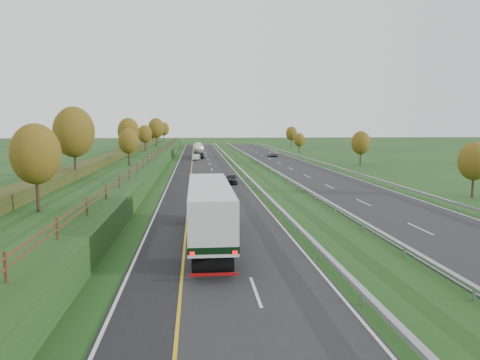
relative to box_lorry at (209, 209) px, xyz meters
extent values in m
plane|color=#1B4117|center=(8.65, 46.97, -2.33)|extent=(400.00, 400.00, 0.00)
cube|color=black|center=(0.65, 51.97, -2.31)|extent=(10.50, 200.00, 0.04)
cube|color=black|center=(17.15, 51.97, -2.31)|extent=(10.50, 200.00, 0.04)
cube|color=black|center=(-3.10, 51.97, -2.31)|extent=(3.00, 200.00, 0.04)
cube|color=silver|center=(-4.40, 51.97, -2.28)|extent=(0.15, 200.00, 0.01)
cube|color=gold|center=(-1.60, 51.97, -2.28)|extent=(0.15, 200.00, 0.01)
cube|color=silver|center=(5.70, 51.97, -2.28)|extent=(0.15, 200.00, 0.01)
cube|color=silver|center=(12.10, 51.97, -2.28)|extent=(0.15, 200.00, 0.01)
cube|color=silver|center=(22.20, 51.97, -2.28)|extent=(0.15, 200.00, 0.01)
cube|color=silver|center=(1.90, -9.03, -2.28)|extent=(0.15, 4.00, 0.01)
cube|color=silver|center=(1.90, 2.97, -2.28)|extent=(0.15, 4.00, 0.01)
cube|color=silver|center=(15.90, 2.97, -2.28)|extent=(0.15, 4.00, 0.01)
cube|color=silver|center=(1.90, 14.97, -2.28)|extent=(0.15, 4.00, 0.01)
cube|color=silver|center=(15.90, 14.97, -2.28)|extent=(0.15, 4.00, 0.01)
cube|color=silver|center=(1.90, 26.97, -2.28)|extent=(0.15, 4.00, 0.01)
cube|color=silver|center=(15.90, 26.97, -2.28)|extent=(0.15, 4.00, 0.01)
cube|color=silver|center=(1.90, 38.97, -2.28)|extent=(0.15, 4.00, 0.01)
cube|color=silver|center=(15.90, 38.97, -2.28)|extent=(0.15, 4.00, 0.01)
cube|color=silver|center=(1.90, 50.97, -2.28)|extent=(0.15, 4.00, 0.01)
cube|color=silver|center=(15.90, 50.97, -2.28)|extent=(0.15, 4.00, 0.01)
cube|color=silver|center=(1.90, 62.97, -2.28)|extent=(0.15, 4.00, 0.01)
cube|color=silver|center=(15.90, 62.97, -2.28)|extent=(0.15, 4.00, 0.01)
cube|color=silver|center=(1.90, 74.97, -2.28)|extent=(0.15, 4.00, 0.01)
cube|color=silver|center=(15.90, 74.97, -2.28)|extent=(0.15, 4.00, 0.01)
cube|color=silver|center=(1.90, 86.97, -2.28)|extent=(0.15, 4.00, 0.01)
cube|color=silver|center=(15.90, 86.97, -2.28)|extent=(0.15, 4.00, 0.01)
cube|color=silver|center=(1.90, 98.97, -2.28)|extent=(0.15, 4.00, 0.01)
cube|color=silver|center=(15.90, 98.97, -2.28)|extent=(0.15, 4.00, 0.01)
cube|color=silver|center=(1.90, 110.97, -2.28)|extent=(0.15, 4.00, 0.01)
cube|color=silver|center=(15.90, 110.97, -2.28)|extent=(0.15, 4.00, 0.01)
cube|color=silver|center=(1.90, 122.97, -2.28)|extent=(0.15, 4.00, 0.01)
cube|color=silver|center=(15.90, 122.97, -2.28)|extent=(0.15, 4.00, 0.01)
cube|color=silver|center=(1.90, 134.97, -2.28)|extent=(0.15, 4.00, 0.01)
cube|color=silver|center=(15.90, 134.97, -2.28)|extent=(0.15, 4.00, 0.01)
cube|color=silver|center=(1.90, 146.97, -2.28)|extent=(0.15, 4.00, 0.01)
cube|color=silver|center=(15.90, 146.97, -2.28)|extent=(0.15, 4.00, 0.01)
cube|color=#1B4117|center=(-12.35, 51.97, -1.33)|extent=(12.00, 200.00, 2.00)
cube|color=#293515|center=(-14.35, 51.97, 0.22)|extent=(2.20, 180.00, 1.10)
cube|color=#422B19|center=(-7.85, 51.97, 0.22)|extent=(0.08, 184.00, 0.10)
cube|color=#422B19|center=(-7.85, 51.97, 0.62)|extent=(0.08, 184.00, 0.10)
cube|color=#422B19|center=(-7.85, -12.53, 0.27)|extent=(0.12, 0.12, 1.20)
cube|color=#422B19|center=(-7.85, -6.03, 0.27)|extent=(0.12, 0.12, 1.20)
cube|color=#422B19|center=(-7.85, 0.47, 0.27)|extent=(0.12, 0.12, 1.20)
cube|color=#422B19|center=(-7.85, 6.97, 0.27)|extent=(0.12, 0.12, 1.20)
cube|color=#422B19|center=(-7.85, 13.47, 0.27)|extent=(0.12, 0.12, 1.20)
cube|color=#422B19|center=(-7.85, 19.97, 0.27)|extent=(0.12, 0.12, 1.20)
cube|color=#422B19|center=(-7.85, 26.47, 0.27)|extent=(0.12, 0.12, 1.20)
cube|color=#422B19|center=(-7.85, 32.97, 0.27)|extent=(0.12, 0.12, 1.20)
cube|color=#422B19|center=(-7.85, 39.47, 0.27)|extent=(0.12, 0.12, 1.20)
cube|color=#422B19|center=(-7.85, 45.97, 0.27)|extent=(0.12, 0.12, 1.20)
cube|color=#422B19|center=(-7.85, 52.47, 0.27)|extent=(0.12, 0.12, 1.20)
cube|color=#422B19|center=(-7.85, 58.97, 0.27)|extent=(0.12, 0.12, 1.20)
cube|color=#422B19|center=(-7.85, 65.47, 0.27)|extent=(0.12, 0.12, 1.20)
cube|color=#422B19|center=(-7.85, 71.97, 0.27)|extent=(0.12, 0.12, 1.20)
cube|color=#422B19|center=(-7.85, 78.47, 0.27)|extent=(0.12, 0.12, 1.20)
cube|color=#422B19|center=(-7.85, 84.97, 0.27)|extent=(0.12, 0.12, 1.20)
cube|color=#422B19|center=(-7.85, 91.47, 0.27)|extent=(0.12, 0.12, 1.20)
cube|color=#422B19|center=(-7.85, 97.97, 0.27)|extent=(0.12, 0.12, 1.20)
cube|color=#422B19|center=(-7.85, 104.47, 0.27)|extent=(0.12, 0.12, 1.20)
cube|color=#422B19|center=(-7.85, 110.97, 0.27)|extent=(0.12, 0.12, 1.20)
cube|color=#422B19|center=(-7.85, 117.47, 0.27)|extent=(0.12, 0.12, 1.20)
cube|color=#422B19|center=(-7.85, 123.97, 0.27)|extent=(0.12, 0.12, 1.20)
cube|color=#422B19|center=(-7.85, 130.47, 0.27)|extent=(0.12, 0.12, 1.20)
cube|color=#422B19|center=(-7.85, 136.97, 0.27)|extent=(0.12, 0.12, 1.20)
cube|color=#422B19|center=(-7.85, 143.47, 0.27)|extent=(0.12, 0.12, 1.20)
cube|color=#95989D|center=(6.35, 51.97, -1.71)|extent=(0.32, 200.00, 0.18)
cube|color=#95989D|center=(6.35, -11.03, -2.05)|extent=(0.10, 0.14, 0.56)
cube|color=#95989D|center=(6.35, -4.03, -2.05)|extent=(0.10, 0.14, 0.56)
cube|color=#95989D|center=(6.35, 2.97, -2.05)|extent=(0.10, 0.14, 0.56)
cube|color=#95989D|center=(6.35, 9.97, -2.05)|extent=(0.10, 0.14, 0.56)
cube|color=#95989D|center=(6.35, 16.97, -2.05)|extent=(0.10, 0.14, 0.56)
cube|color=#95989D|center=(6.35, 23.97, -2.05)|extent=(0.10, 0.14, 0.56)
cube|color=#95989D|center=(6.35, 30.97, -2.05)|extent=(0.10, 0.14, 0.56)
cube|color=#95989D|center=(6.35, 37.97, -2.05)|extent=(0.10, 0.14, 0.56)
cube|color=#95989D|center=(6.35, 44.97, -2.05)|extent=(0.10, 0.14, 0.56)
cube|color=#95989D|center=(6.35, 51.97, -2.05)|extent=(0.10, 0.14, 0.56)
cube|color=#95989D|center=(6.35, 58.97, -2.05)|extent=(0.10, 0.14, 0.56)
cube|color=#95989D|center=(6.35, 65.97, -2.05)|extent=(0.10, 0.14, 0.56)
cube|color=#95989D|center=(6.35, 72.97, -2.05)|extent=(0.10, 0.14, 0.56)
cube|color=#95989D|center=(6.35, 79.97, -2.05)|extent=(0.10, 0.14, 0.56)
cube|color=#95989D|center=(6.35, 86.97, -2.05)|extent=(0.10, 0.14, 0.56)
cube|color=#95989D|center=(6.35, 93.97, -2.05)|extent=(0.10, 0.14, 0.56)
cube|color=#95989D|center=(6.35, 100.97, -2.05)|extent=(0.10, 0.14, 0.56)
cube|color=#95989D|center=(6.35, 107.97, -2.05)|extent=(0.10, 0.14, 0.56)
cube|color=#95989D|center=(6.35, 114.97, -2.05)|extent=(0.10, 0.14, 0.56)
cube|color=#95989D|center=(6.35, 121.97, -2.05)|extent=(0.10, 0.14, 0.56)
cube|color=#95989D|center=(6.35, 128.97, -2.05)|extent=(0.10, 0.14, 0.56)
cube|color=#95989D|center=(6.35, 135.97, -2.05)|extent=(0.10, 0.14, 0.56)
cube|color=#95989D|center=(6.35, 142.97, -2.05)|extent=(0.10, 0.14, 0.56)
cube|color=#95989D|center=(6.35, 149.97, -2.05)|extent=(0.10, 0.14, 0.56)
cube|color=#95989D|center=(11.45, 51.97, -1.71)|extent=(0.32, 200.00, 0.18)
cube|color=#95989D|center=(11.45, -11.03, -2.05)|extent=(0.10, 0.14, 0.56)
cube|color=#95989D|center=(11.45, -4.03, -2.05)|extent=(0.10, 0.14, 0.56)
cube|color=#95989D|center=(11.45, 2.97, -2.05)|extent=(0.10, 0.14, 0.56)
cube|color=#95989D|center=(11.45, 9.97, -2.05)|extent=(0.10, 0.14, 0.56)
cube|color=#95989D|center=(11.45, 16.97, -2.05)|extent=(0.10, 0.14, 0.56)
cube|color=#95989D|center=(11.45, 23.97, -2.05)|extent=(0.10, 0.14, 0.56)
cube|color=#95989D|center=(11.45, 30.97, -2.05)|extent=(0.10, 0.14, 0.56)
cube|color=#95989D|center=(11.45, 37.97, -2.05)|extent=(0.10, 0.14, 0.56)
cube|color=#95989D|center=(11.45, 44.97, -2.05)|extent=(0.10, 0.14, 0.56)
cube|color=#95989D|center=(11.45, 51.97, -2.05)|extent=(0.10, 0.14, 0.56)
cube|color=#95989D|center=(11.45, 58.97, -2.05)|extent=(0.10, 0.14, 0.56)
cube|color=#95989D|center=(11.45, 65.97, -2.05)|extent=(0.10, 0.14, 0.56)
cube|color=#95989D|center=(11.45, 72.97, -2.05)|extent=(0.10, 0.14, 0.56)
cube|color=#95989D|center=(11.45, 79.97, -2.05)|extent=(0.10, 0.14, 0.56)
cube|color=#95989D|center=(11.45, 86.97, -2.05)|extent=(0.10, 0.14, 0.56)
cube|color=#95989D|center=(11.45, 93.97, -2.05)|extent=(0.10, 0.14, 0.56)
cube|color=#95989D|center=(11.45, 100.97, -2.05)|extent=(0.10, 0.14, 0.56)
cube|color=#95989D|center=(11.45, 107.97, -2.05)|extent=(0.10, 0.14, 0.56)
cube|color=#95989D|center=(11.45, 114.97, -2.05)|extent=(0.10, 0.14, 0.56)
cube|color=#95989D|center=(11.45, 121.97, -2.05)|extent=(0.10, 0.14, 0.56)
cube|color=#95989D|center=(11.45, 128.97, -2.05)|extent=(0.10, 0.14, 0.56)
cube|color=#95989D|center=(11.45, 135.97, -2.05)|extent=(0.10, 0.14, 0.56)
cube|color=#95989D|center=(11.45, 142.97, -2.05)|extent=(0.10, 0.14, 0.56)
cube|color=#95989D|center=(11.45, 149.97, -2.05)|extent=(0.10, 0.14, 0.56)
cube|color=#95989D|center=(22.95, 51.97, -1.71)|extent=(0.32, 200.00, 0.18)
cube|color=#95989D|center=(22.95, 9.97, -2.05)|extent=(0.10, 0.14, 0.56)
cube|color=#95989D|center=(22.95, 23.97, -2.05)|extent=(0.10, 0.14, 0.56)
cube|color=#95989D|center=(22.95, 37.97, -2.05)|extent=(0.10, 0.14, 0.56)
cube|color=#95989D|center=(22.95, 51.97, -2.05)|extent=(0.10, 0.14, 0.56)
cube|color=#95989D|center=(22.95, 65.97, -2.05)|extent=(0.10, 0.14, 0.56)
cube|color=#95989D|center=(22.95, 79.97, -2.05)|extent=(0.10, 0.14, 0.56)
cube|color=#95989D|center=(22.95, 93.97, -2.05)|extent=(0.10, 0.14, 0.56)
cube|color=#95989D|center=(22.95, 107.97, -2.05)|extent=(0.10, 0.14, 0.56)
cube|color=#95989D|center=(22.95, 121.97, -2.05)|extent=(0.10, 0.14, 0.56)
cube|color=#95989D|center=(22.95, 135.97, -2.05)|extent=(0.10, 0.14, 0.56)
cube|color=#95989D|center=(22.95, 149.97, -2.05)|extent=(0.10, 0.14, 0.56)
cylinder|color=#2D2116|center=(-11.35, 1.97, 0.88)|extent=(0.24, 0.24, 2.43)
ellipsoid|color=#554112|center=(-11.35, 1.97, 3.56)|extent=(3.24, 3.24, 4.05)
cylinder|color=#2D2116|center=(-13.35, 19.97, 1.24)|extent=(0.24, 0.24, 3.15)
ellipsoid|color=#554112|center=(-13.35, 19.97, 4.71)|extent=(4.20, 4.20, 5.25)
cylinder|color=#2D2116|center=(-10.35, 37.97, 0.75)|extent=(0.24, 0.24, 2.16)
ellipsoid|color=#554112|center=(-10.35, 37.97, 3.13)|extent=(2.88, 2.88, 3.60)
cylinder|color=#2D2116|center=(-12.85, 55.97, 1.11)|extent=(0.24, 0.24, 2.88)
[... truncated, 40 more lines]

